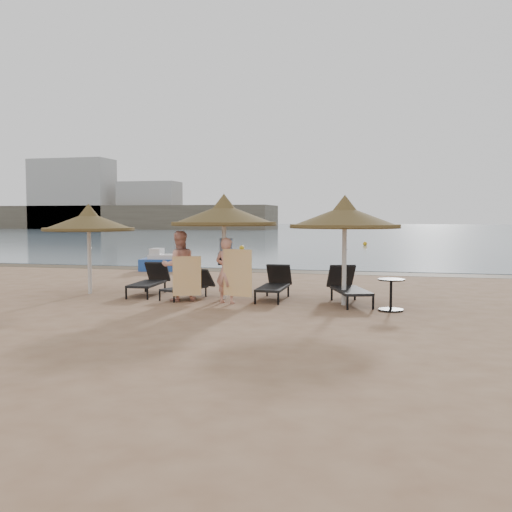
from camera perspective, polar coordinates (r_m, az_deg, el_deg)
The scene contains 21 objects.
ground at distance 13.82m, azimuth -5.80°, elevation -5.18°, with size 160.00×160.00×0.00m, color #977256.
sea at distance 92.99m, azimuth 10.94°, elevation 2.58°, with size 200.00×140.00×0.03m, color slate.
wet_sand_strip at distance 22.82m, azimuth 2.12°, elevation -1.52°, with size 200.00×1.60×0.01m, color #4B3F2B.
far_shore at distance 95.41m, azimuth -4.38°, elevation 4.42°, with size 150.00×54.80×12.00m.
palapa_left at distance 16.78m, azimuth -16.38°, elevation 3.28°, with size 2.58×2.58×2.56m.
palapa_center at distance 15.09m, azimuth -3.22°, elevation 4.09°, with size 2.82×2.82×2.79m.
palapa_right at distance 14.19m, azimuth 8.86°, elevation 3.83°, with size 2.75×2.75×2.72m.
lounger_far_left at distance 16.35m, azimuth -10.54°, elevation -2.41°, with size 0.81×2.00×0.88m.
lounger_near_left at distance 15.51m, azimuth -6.61°, elevation -2.92°, with size 1.12×1.76×0.75m.
lounger_near_right at distance 15.23m, azimuth 1.89°, elevation -2.80°, with size 0.68×1.98×0.88m.
lounger_far_right at distance 14.69m, azimuth 9.17°, elevation -3.02°, with size 1.34×2.17×0.93m.
side_table at distance 13.64m, azimuth 13.34°, elevation -3.89°, with size 0.62×0.62×0.75m.
person_left at distance 14.88m, azimuth -7.71°, elevation -0.45°, with size 0.97×0.63×2.11m, color #DE967F.
person_right at distance 14.36m, azimuth -2.95°, elevation -0.93°, with size 0.89×0.58×1.93m, color #DE967F.
towel_left at distance 14.47m, azimuth -6.92°, elevation -2.01°, with size 0.66×0.31×1.00m.
towel_right at distance 14.04m, azimuth -1.88°, elevation -1.70°, with size 0.80×0.26×1.17m.
bag_patterned at distance 15.28m, azimuth -3.01°, elevation 0.99°, with size 0.35×0.15×0.42m.
bag_dark at distance 14.98m, azimuth -3.38°, elevation -0.30°, with size 0.23×0.10×0.32m.
pedal_boat at distance 23.37m, azimuth -9.12°, elevation -0.63°, with size 2.08×1.42×0.90m.
buoy_left at distance 36.88m, azimuth -1.43°, elevation 0.83°, with size 0.32×0.32×0.32m, color gold.
buoy_mid at distance 43.10m, azimuth 10.85°, elevation 1.21°, with size 0.31×0.31×0.31m, color gold.
Camera 1 is at (4.58, -12.85, 2.20)m, focal length 40.00 mm.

